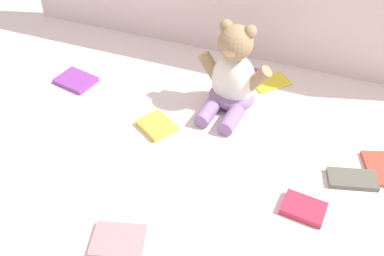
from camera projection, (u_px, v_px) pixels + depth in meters
The scene contains 10 objects.
ground_plane at pixel (199, 130), 1.27m from camera, with size 3.20×3.20×0.00m, color silver.
teddy_bear at pixel (232, 78), 1.29m from camera, with size 0.24×0.22×0.28m.
book_case_0 at pixel (157, 126), 1.27m from camera, with size 0.09×0.10×0.02m, color yellow.
book_case_1 at pixel (304, 208), 1.05m from camera, with size 0.07×0.10×0.02m, color #BD2945.
book_case_2 at pixel (118, 240), 0.99m from camera, with size 0.09×0.12×0.01m, color #B37D87.
book_case_3 at pixel (243, 75), 1.47m from camera, with size 0.09×0.11×0.01m, color purple.
book_case_4 at pixel (352, 179), 1.12m from camera, with size 0.07×0.13×0.02m, color #5B594F.
book_case_5 at pixel (76, 80), 1.44m from camera, with size 0.10×0.13×0.02m, color purple.
book_case_6 at pixel (271, 82), 1.44m from camera, with size 0.08×0.12×0.01m, color yellow.
book_case_7 at pixel (384, 169), 1.15m from camera, with size 0.10×0.12×0.01m, color #BD4031.
Camera 1 is at (0.31, -0.88, 0.86)m, focal length 40.01 mm.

